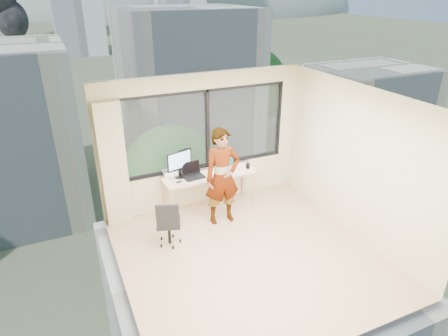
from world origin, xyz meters
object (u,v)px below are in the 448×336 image
desk (210,191)px  handbag (227,161)px  laptop (194,171)px  person (222,177)px  monitor (179,164)px  game_console (172,173)px  chair (168,221)px

desk → handbag: bearing=23.1°
desk → laptop: 0.60m
person → monitor: person is taller
game_console → laptop: size_ratio=0.84×
desk → chair: chair is taller
person → monitor: 0.86m
game_console → chair: bearing=-116.2°
desk → laptop: laptop is taller
desk → person: person is taller
game_console → desk: bearing=-26.0°
game_console → handbag: 1.10m
desk → handbag: size_ratio=6.31×
desk → monitor: bearing=169.2°
person → desk: bearing=96.5°
person → monitor: (-0.60, 0.61, 0.11)m
monitor → game_console: size_ratio=1.57×
chair → person: size_ratio=0.48×
monitor → game_console: 0.29m
desk → chair: (-1.08, -0.80, 0.06)m
chair → handbag: bearing=50.7°
desk → chair: 1.35m
game_console → handbag: handbag is taller
person → laptop: size_ratio=4.51×
desk → game_console: bearing=158.7°
person → handbag: person is taller
desk → monitor: size_ratio=3.39×
desk → laptop: (-0.33, -0.02, 0.50)m
person → handbag: (0.40, 0.69, -0.04)m
monitor → chair: bearing=-135.7°
desk → monitor: monitor is taller
desk → monitor: (-0.56, 0.11, 0.64)m
chair → desk: bearing=54.2°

